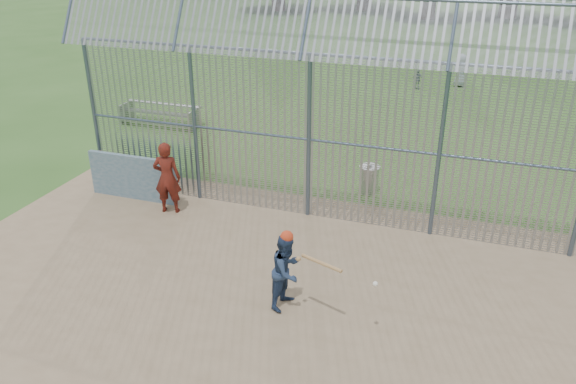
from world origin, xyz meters
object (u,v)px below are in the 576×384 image
at_px(dugout_wall, 133,177).
at_px(batter, 287,271).
at_px(bleacher, 160,114).
at_px(trash_can, 369,179).
at_px(onlooker, 167,178).

distance_m(dugout_wall, batter, 6.16).
bearing_deg(bleacher, trash_can, -21.08).
height_order(onlooker, trash_can, onlooker).
bearing_deg(bleacher, batter, -47.89).
bearing_deg(bleacher, dugout_wall, -65.46).
bearing_deg(onlooker, dugout_wall, -30.77).
bearing_deg(trash_can, bleacher, 158.92).
distance_m(dugout_wall, bleacher, 6.26).
relative_size(dugout_wall, onlooker, 1.36).
relative_size(batter, onlooker, 0.81).
height_order(dugout_wall, trash_can, dugout_wall).
xyz_separation_m(dugout_wall, trash_can, (5.76, 2.47, -0.24)).
distance_m(batter, trash_can, 5.58).
height_order(dugout_wall, batter, batter).
bearing_deg(trash_can, batter, -94.39).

